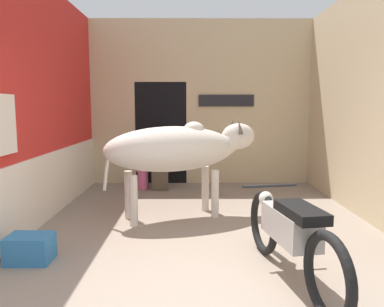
# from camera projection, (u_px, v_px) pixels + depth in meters

# --- Properties ---
(ground_plane) EXTENTS (30.00, 30.00, 0.00)m
(ground_plane) POSITION_uv_depth(u_px,v_px,m) (217.00, 303.00, 3.02)
(ground_plane) COLOR gray
(wall_left_shopfront) EXTENTS (0.25, 4.82, 3.32)m
(wall_left_shopfront) POSITION_uv_depth(u_px,v_px,m) (39.00, 105.00, 5.19)
(wall_left_shopfront) COLOR red
(wall_left_shopfront) RESTS_ON ground_plane
(wall_back_with_doorway) EXTENTS (4.46, 0.93, 3.32)m
(wall_back_with_doorway) POSITION_uv_depth(u_px,v_px,m) (186.00, 114.00, 7.88)
(wall_back_with_doorway) COLOR #C6B289
(wall_back_with_doorway) RESTS_ON ground_plane
(wall_right_with_door) EXTENTS (0.22, 4.82, 3.32)m
(wall_right_with_door) POSITION_uv_depth(u_px,v_px,m) (373.00, 102.00, 5.17)
(wall_right_with_door) COLOR #C6B289
(wall_right_with_door) RESTS_ON ground_plane
(cow) EXTENTS (2.28, 1.27, 1.40)m
(cow) POSITION_uv_depth(u_px,v_px,m) (179.00, 149.00, 5.28)
(cow) COLOR beige
(cow) RESTS_ON ground_plane
(motorcycle_near) EXTENTS (0.58, 1.98, 0.79)m
(motorcycle_near) POSITION_uv_depth(u_px,v_px,m) (290.00, 233.00, 3.38)
(motorcycle_near) COLOR black
(motorcycle_near) RESTS_ON ground_plane
(shopkeeper_seated) EXTENTS (0.44, 0.34, 1.20)m
(shopkeeper_seated) POSITION_uv_depth(u_px,v_px,m) (160.00, 157.00, 7.16)
(shopkeeper_seated) COLOR brown
(shopkeeper_seated) RESTS_ON ground_plane
(plastic_stool) EXTENTS (0.29, 0.29, 0.39)m
(plastic_stool) POSITION_uv_depth(u_px,v_px,m) (143.00, 178.00, 7.21)
(plastic_stool) COLOR #DB6093
(plastic_stool) RESTS_ON ground_plane
(crate) EXTENTS (0.44, 0.32, 0.28)m
(crate) POSITION_uv_depth(u_px,v_px,m) (30.00, 248.00, 3.82)
(crate) COLOR teal
(crate) RESTS_ON ground_plane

